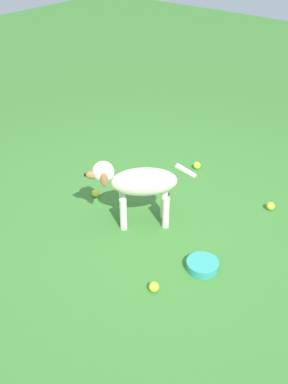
% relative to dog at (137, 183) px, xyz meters
% --- Properties ---
extents(ground, '(14.00, 14.00, 0.00)m').
position_rel_dog_xyz_m(ground, '(-0.05, -0.22, -0.36)').
color(ground, '#38722D').
extents(dog, '(0.59, 0.62, 0.55)m').
position_rel_dog_xyz_m(dog, '(0.00, 0.00, 0.00)').
color(dog, silver).
rests_on(dog, ground).
extents(tennis_ball_0, '(0.07, 0.07, 0.07)m').
position_rel_dog_xyz_m(tennis_ball_0, '(0.97, 0.10, -0.33)').
color(tennis_ball_0, '#CCE42D').
rests_on(tennis_ball_0, ground).
extents(tennis_ball_1, '(0.07, 0.07, 0.07)m').
position_rel_dog_xyz_m(tennis_ball_1, '(0.06, 0.50, -0.33)').
color(tennis_ball_1, '#D6D83B').
rests_on(tennis_ball_1, ground).
extents(tennis_ball_2, '(0.07, 0.07, 0.07)m').
position_rel_dog_xyz_m(tennis_ball_2, '(0.80, -0.71, -0.33)').
color(tennis_ball_2, '#C2D52F').
rests_on(tennis_ball_2, ground).
extents(tennis_ball_3, '(0.07, 0.07, 0.07)m').
position_rel_dog_xyz_m(tennis_ball_3, '(-0.48, -0.53, -0.33)').
color(tennis_ball_3, '#D1DD2F').
rests_on(tennis_ball_3, ground).
extents(water_bowl, '(0.22, 0.22, 0.06)m').
position_rel_dog_xyz_m(water_bowl, '(-0.12, -0.66, -0.33)').
color(water_bowl, teal).
rests_on(water_bowl, ground).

